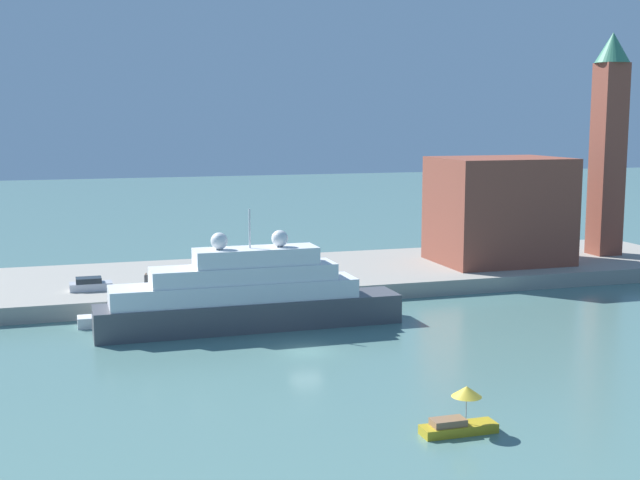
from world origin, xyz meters
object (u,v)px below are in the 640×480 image
harbor_building (499,210)px  mooring_bollard (263,285)px  work_barge (101,321)px  person_figure (146,281)px  small_motorboat (460,416)px  large_yacht (246,297)px  parked_car (90,285)px  bell_tower (609,137)px

harbor_building → mooring_bollard: size_ratio=21.81×
work_barge → person_figure: person_figure is taller
person_figure → work_barge: bearing=-122.2°
small_motorboat → harbor_building: harbor_building is taller
small_motorboat → work_barge: small_motorboat is taller
harbor_building → person_figure: harbor_building is taller
large_yacht → small_motorboat: 29.07m
small_motorboat → mooring_bollard: small_motorboat is taller
small_motorboat → mooring_bollard: 37.44m
person_figure → mooring_bollard: person_figure is taller
work_barge → harbor_building: size_ratio=0.28×
work_barge → parked_car: 8.80m
work_barge → small_motorboat: bearing=-60.2°
work_barge → person_figure: size_ratio=2.50×
large_yacht → mooring_bollard: size_ratio=40.43×
small_motorboat → bell_tower: bearing=47.3°
small_motorboat → bell_tower: bell_tower is taller
small_motorboat → parked_car: bearing=115.0°
harbor_building → bell_tower: 17.34m
small_motorboat → bell_tower: 63.81m
work_barge → parked_car: bearing=93.5°
small_motorboat → work_barge: (-18.82, 32.92, -0.58)m
work_barge → large_yacht: bearing=-20.9°
work_barge → harbor_building: harbor_building is taller
work_barge → bell_tower: size_ratio=0.15×
large_yacht → work_barge: size_ratio=6.67×
large_yacht → small_motorboat: large_yacht is taller
small_motorboat → person_figure: person_figure is taller
work_barge → mooring_bollard: 16.48m
mooring_bollard → small_motorboat: bearing=-85.4°
small_motorboat → harbor_building: bearing=58.9°
bell_tower → mooring_bollard: (-45.08, -8.29, -14.04)m
large_yacht → harbor_building: bearing=25.9°
work_barge → mooring_bollard: (15.82, 4.39, 1.46)m
large_yacht → work_barge: bearing=159.1°
bell_tower → person_figure: bell_tower is taller
small_motorboat → mooring_bollard: size_ratio=6.90×
small_motorboat → parked_car: size_ratio=1.13×
mooring_bollard → harbor_building: bearing=13.5°
person_figure → mooring_bollard: bearing=-16.1°
parked_car → person_figure: size_ratio=2.52×
large_yacht → mooring_bollard: bearing=68.3°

